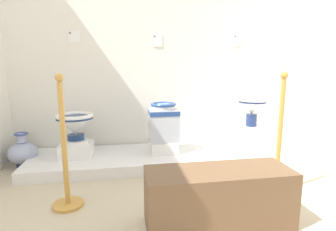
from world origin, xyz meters
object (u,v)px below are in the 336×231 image
antique_toilet_leftmost (252,109)px  info_placard_second (157,40)px  museum_bench (218,197)px  stanchion_post_near_right (278,158)px  info_placard_third (237,40)px  stanchion_post_near_left (65,166)px  plinth_block_broad_patterned (77,150)px  decorative_vase_companion (23,152)px  info_placard_first (74,37)px  plinth_block_rightmost (163,146)px  antique_toilet_rightmost (163,121)px  plinth_block_leftmost (250,140)px  antique_toilet_broad_patterned (75,124)px

antique_toilet_leftmost → info_placard_second: 1.42m
antique_toilet_leftmost → museum_bench: antique_toilet_leftmost is taller
stanchion_post_near_right → info_placard_third: bearing=82.1°
antique_toilet_leftmost → stanchion_post_near_right: bearing=-103.1°
stanchion_post_near_left → stanchion_post_near_right: 1.75m
plinth_block_broad_patterned → decorative_vase_companion: decorative_vase_companion is taller
info_placard_third → museum_bench: 2.30m
info_placard_first → museum_bench: 2.44m
plinth_block_rightmost → info_placard_first: size_ratio=2.29×
plinth_block_broad_patterned → stanchion_post_near_right: 2.07m
antique_toilet_rightmost → info_placard_second: size_ratio=2.98×
antique_toilet_rightmost → stanchion_post_near_left: bearing=-135.3°
plinth_block_rightmost → antique_toilet_leftmost: size_ratio=0.78×
plinth_block_broad_patterned → plinth_block_leftmost: plinth_block_leftmost is taller
plinth_block_rightmost → stanchion_post_near_left: size_ratio=0.31×
decorative_vase_companion → museum_bench: (1.74, -1.44, 0.04)m
plinth_block_rightmost → museum_bench: 1.34m
museum_bench → info_placard_second: bearing=96.1°
antique_toilet_broad_patterned → plinth_block_leftmost: antique_toilet_broad_patterned is taller
antique_toilet_rightmost → antique_toilet_leftmost: 1.07m
plinth_block_broad_patterned → stanchion_post_near_right: (1.82, -0.97, 0.13)m
plinth_block_rightmost → info_placard_third: size_ratio=2.13×
info_placard_first → info_placard_second: 0.99m
antique_toilet_broad_patterned → info_placard_third: (2.01, 0.39, 0.97)m
decorative_vase_companion → stanchion_post_near_right: stanchion_post_near_right is taller
antique_toilet_broad_patterned → stanchion_post_near_left: (0.07, -0.90, -0.14)m
decorative_vase_companion → stanchion_post_near_right: bearing=-23.9°
plinth_block_rightmost → info_placard_second: size_ratio=2.14×
antique_toilet_broad_patterned → antique_toilet_rightmost: bearing=-0.3°
plinth_block_broad_patterned → museum_bench: museum_bench is taller
plinth_block_broad_patterned → plinth_block_leftmost: (2.03, -0.07, 0.03)m
info_placard_third → stanchion_post_near_right: info_placard_third is taller
info_placard_second → decorative_vase_companion: info_placard_second is taller
antique_toilet_leftmost → plinth_block_broad_patterned: bearing=178.1°
info_placard_third → info_placard_first: bearing=180.0°
info_placard_third → plinth_block_broad_patterned: bearing=-168.9°
info_placard_third → info_placard_second: bearing=180.0°
plinth_block_rightmost → antique_toilet_rightmost: size_ratio=0.72×
antique_toilet_broad_patterned → decorative_vase_companion: antique_toilet_broad_patterned is taller
plinth_block_leftmost → museum_bench: size_ratio=0.39×
decorative_vase_companion → museum_bench: size_ratio=0.38×
info_placard_first → info_placard_third: info_placard_third is taller
plinth_block_broad_patterned → plinth_block_rightmost: bearing=-0.3°
info_placard_first → plinth_block_broad_patterned: bearing=-86.5°
antique_toilet_rightmost → stanchion_post_near_right: bearing=-48.8°
stanchion_post_near_right → plinth_block_leftmost: bearing=76.9°
stanchion_post_near_left → antique_toilet_broad_patterned: bearing=94.5°
plinth_block_broad_patterned → museum_bench: bearing=-49.2°
info_placard_second → stanchion_post_near_left: bearing=-124.7°
plinth_block_broad_patterned → plinth_block_leftmost: 2.03m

